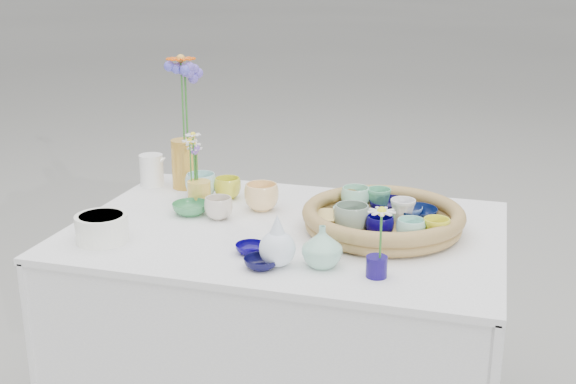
# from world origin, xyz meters

# --- Properties ---
(wicker_tray) EXTENTS (0.47, 0.47, 0.08)m
(wicker_tray) POSITION_xyz_m (0.28, 0.05, 0.80)
(wicker_tray) COLOR brown
(wicker_tray) RESTS_ON display_table
(tray_ceramic_0) EXTENTS (0.13, 0.13, 0.04)m
(tray_ceramic_0) POSITION_xyz_m (0.28, 0.17, 0.80)
(tray_ceramic_0) COLOR #0A053D
(tray_ceramic_0) RESTS_ON wicker_tray
(tray_ceramic_1) EXTENTS (0.16, 0.16, 0.04)m
(tray_ceramic_1) POSITION_xyz_m (0.37, 0.12, 0.80)
(tray_ceramic_1) COLOR #08133D
(tray_ceramic_1) RESTS_ON wicker_tray
(tray_ceramic_2) EXTENTS (0.07, 0.07, 0.07)m
(tray_ceramic_2) POSITION_xyz_m (0.44, -0.04, 0.82)
(tray_ceramic_2) COLOR yellow
(tray_ceramic_2) RESTS_ON wicker_tray
(tray_ceramic_3) EXTENTS (0.12, 0.12, 0.03)m
(tray_ceramic_3) POSITION_xyz_m (0.26, 0.04, 0.80)
(tray_ceramic_3) COLOR #416D4A
(tray_ceramic_3) RESTS_ON wicker_tray
(tray_ceramic_4) EXTENTS (0.11, 0.11, 0.08)m
(tray_ceramic_4) POSITION_xyz_m (0.20, -0.03, 0.82)
(tray_ceramic_4) COLOR gray
(tray_ceramic_4) RESTS_ON wicker_tray
(tray_ceramic_5) EXTENTS (0.12, 0.12, 0.03)m
(tray_ceramic_5) POSITION_xyz_m (0.17, 0.09, 0.80)
(tray_ceramic_5) COLOR silver
(tray_ceramic_5) RESTS_ON wicker_tray
(tray_ceramic_6) EXTENTS (0.10, 0.10, 0.07)m
(tray_ceramic_6) POSITION_xyz_m (0.17, 0.17, 0.82)
(tray_ceramic_6) COLOR #98D5B5
(tray_ceramic_6) RESTS_ON wicker_tray
(tray_ceramic_7) EXTENTS (0.09, 0.09, 0.07)m
(tray_ceramic_7) POSITION_xyz_m (0.33, 0.10, 0.82)
(tray_ceramic_7) COLOR white
(tray_ceramic_7) RESTS_ON wicker_tray
(tray_ceramic_8) EXTENTS (0.11, 0.11, 0.03)m
(tray_ceramic_8) POSITION_xyz_m (0.34, 0.16, 0.80)
(tray_ceramic_8) COLOR #75A3DE
(tray_ceramic_8) RESTS_ON wicker_tray
(tray_ceramic_9) EXTENTS (0.10, 0.10, 0.06)m
(tray_ceramic_9) POSITION_xyz_m (0.29, -0.05, 0.81)
(tray_ceramic_9) COLOR #060043
(tray_ceramic_9) RESTS_ON wicker_tray
(tray_ceramic_10) EXTENTS (0.14, 0.14, 0.03)m
(tray_ceramic_10) POSITION_xyz_m (0.13, 0.03, 0.80)
(tray_ceramic_10) COLOR #E3C369
(tray_ceramic_10) RESTS_ON wicker_tray
(tray_ceramic_11) EXTENTS (0.10, 0.10, 0.06)m
(tray_ceramic_11) POSITION_xyz_m (0.37, -0.06, 0.82)
(tray_ceramic_11) COLOR #9CDFCF
(tray_ceramic_11) RESTS_ON wicker_tray
(tray_ceramic_12) EXTENTS (0.08, 0.08, 0.07)m
(tray_ceramic_12) POSITION_xyz_m (0.25, 0.18, 0.82)
(tray_ceramic_12) COLOR #4FA678
(tray_ceramic_12) RESTS_ON wicker_tray
(loose_ceramic_0) EXTENTS (0.10, 0.10, 0.07)m
(loose_ceramic_0) POSITION_xyz_m (-0.27, 0.22, 0.80)
(loose_ceramic_0) COLOR yellow
(loose_ceramic_0) RESTS_ON display_table
(loose_ceramic_1) EXTENTS (0.12, 0.12, 0.09)m
(loose_ceramic_1) POSITION_xyz_m (-0.12, 0.14, 0.81)
(loose_ceramic_1) COLOR #FFD189
(loose_ceramic_1) RESTS_ON display_table
(loose_ceramic_2) EXTENTS (0.14, 0.14, 0.04)m
(loose_ceramic_2) POSITION_xyz_m (-0.32, 0.04, 0.78)
(loose_ceramic_2) COLOR #3B8B51
(loose_ceramic_2) RESTS_ON display_table
(loose_ceramic_3) EXTENTS (0.10, 0.10, 0.07)m
(loose_ceramic_3) POSITION_xyz_m (-0.22, 0.02, 0.80)
(loose_ceramic_3) COLOR beige
(loose_ceramic_3) RESTS_ON display_table
(loose_ceramic_4) EXTENTS (0.09, 0.09, 0.03)m
(loose_ceramic_4) POSITION_xyz_m (-0.04, -0.22, 0.78)
(loose_ceramic_4) COLOR #08005D
(loose_ceramic_4) RESTS_ON display_table
(loose_ceramic_5) EXTENTS (0.11, 0.11, 0.08)m
(loose_ceramic_5) POSITION_xyz_m (-0.36, 0.20, 0.81)
(loose_ceramic_5) COLOR #ADE0DD
(loose_ceramic_5) RESTS_ON display_table
(loose_ceramic_6) EXTENTS (0.11, 0.11, 0.03)m
(loose_ceramic_6) POSITION_xyz_m (0.02, -0.31, 0.78)
(loose_ceramic_6) COLOR black
(loose_ceramic_6) RESTS_ON display_table
(fluted_bowl) EXTENTS (0.19, 0.19, 0.08)m
(fluted_bowl) POSITION_xyz_m (-0.47, -0.25, 0.80)
(fluted_bowl) COLOR white
(fluted_bowl) RESTS_ON display_table
(bud_vase_paleblue) EXTENTS (0.11, 0.11, 0.15)m
(bud_vase_paleblue) POSITION_xyz_m (0.06, -0.28, 0.84)
(bud_vase_paleblue) COLOR white
(bud_vase_paleblue) RESTS_ON display_table
(bud_vase_seafoam) EXTENTS (0.13, 0.13, 0.11)m
(bud_vase_seafoam) POSITION_xyz_m (0.17, -0.25, 0.82)
(bud_vase_seafoam) COLOR #95D0B4
(bud_vase_seafoam) RESTS_ON display_table
(bud_vase_cobalt) EXTENTS (0.07, 0.07, 0.05)m
(bud_vase_cobalt) POSITION_xyz_m (0.32, -0.28, 0.79)
(bud_vase_cobalt) COLOR #140859
(bud_vase_cobalt) RESTS_ON display_table
(single_daisy) EXTENTS (0.10, 0.10, 0.14)m
(single_daisy) POSITION_xyz_m (0.32, -0.28, 0.88)
(single_daisy) COLOR white
(single_daisy) RESTS_ON bud_vase_cobalt
(tall_vase_yellow) EXTENTS (0.11, 0.11, 0.17)m
(tall_vase_yellow) POSITION_xyz_m (-0.45, 0.29, 0.85)
(tall_vase_yellow) COLOR gold
(tall_vase_yellow) RESTS_ON display_table
(gerbera) EXTENTS (0.14, 0.14, 0.30)m
(gerbera) POSITION_xyz_m (-0.45, 0.29, 1.07)
(gerbera) COLOR #FF5908
(gerbera) RESTS_ON tall_vase_yellow
(hydrangea) EXTENTS (0.09, 0.09, 0.31)m
(hydrangea) POSITION_xyz_m (-0.44, 0.30, 1.05)
(hydrangea) COLOR #6350C8
(hydrangea) RESTS_ON tall_vase_yellow
(white_pitcher) EXTENTS (0.13, 0.10, 0.11)m
(white_pitcher) POSITION_xyz_m (-0.58, 0.28, 0.82)
(white_pitcher) COLOR white
(white_pitcher) RESTS_ON display_table
(daisy_cup) EXTENTS (0.08, 0.08, 0.08)m
(daisy_cup) POSITION_xyz_m (-0.33, 0.13, 0.81)
(daisy_cup) COLOR gold
(daisy_cup) RESTS_ON display_table
(daisy_posy) EXTENTS (0.10, 0.10, 0.15)m
(daisy_posy) POSITION_xyz_m (-0.34, 0.13, 0.92)
(daisy_posy) COLOR white
(daisy_posy) RESTS_ON daisy_cup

